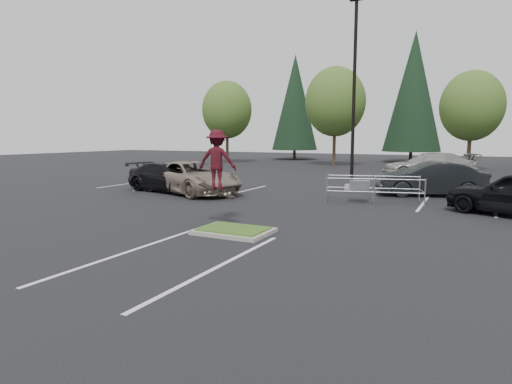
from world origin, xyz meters
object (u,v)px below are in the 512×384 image
at_px(car_l_tan, 192,177).
at_px(car_l_black, 168,177).
at_px(decid_c, 471,108).
at_px(car_r_charc, 430,179).
at_px(decid_b, 335,104).
at_px(cart_corral, 363,186).
at_px(skateboarder, 217,160).
at_px(car_far_silver, 430,166).
at_px(conif_a, 295,103).
at_px(decid_a, 227,112).
at_px(light_pole, 354,105).
at_px(conif_b, 414,92).

bearing_deg(car_l_tan, car_l_black, 110.52).
relative_size(decid_c, car_r_charc, 1.66).
relative_size(decid_b, cart_corral, 2.22).
relative_size(skateboarder, car_l_tan, 0.38).
xyz_separation_m(decid_c, cart_corral, (-3.94, -21.95, -4.52)).
height_order(decid_c, car_far_silver, decid_c).
height_order(conif_a, car_l_black, conif_a).
height_order(decid_a, decid_c, decid_a).
relative_size(car_l_tan, car_r_charc, 1.17).
bearing_deg(car_l_black, car_far_silver, -29.36).
xyz_separation_m(decid_b, car_l_tan, (-0.49, -23.53, -5.22)).
bearing_deg(decid_c, decid_b, 176.66).
distance_m(conif_a, car_r_charc, 34.55).
bearing_deg(decid_a, decid_c, -0.48).
height_order(decid_c, cart_corral, decid_c).
height_order(light_pole, car_far_silver, light_pole).
relative_size(light_pole, cart_corral, 2.33).
bearing_deg(skateboarder, decid_b, -96.56).
relative_size(decid_a, car_r_charc, 1.76).
height_order(decid_a, car_far_silver, decid_a).
xyz_separation_m(decid_c, conif_b, (-5.99, 10.67, 2.59)).
bearing_deg(conif_b, conif_a, -177.95).
bearing_deg(cart_corral, car_l_tan, 171.21).
bearing_deg(skateboarder, decid_c, -119.81).
relative_size(skateboarder, car_r_charc, 0.44).
distance_m(light_pole, cart_corral, 5.83).
height_order(light_pole, conif_a, conif_a).
bearing_deg(decid_a, skateboarder, -59.93).
bearing_deg(cart_corral, conif_a, 101.87).
relative_size(light_pole, car_r_charc, 2.00).
bearing_deg(conif_a, light_pole, -62.62).
distance_m(decid_a, cart_corral, 30.27).
bearing_deg(car_r_charc, car_far_silver, 165.41).
relative_size(conif_a, car_l_tan, 2.20).
relative_size(decid_b, car_l_tan, 1.63).
relative_size(conif_b, cart_corral, 3.34).
bearing_deg(light_pole, skateboarder, -98.79).
relative_size(decid_c, car_far_silver, 1.36).
xyz_separation_m(decid_c, car_far_silver, (-2.24, -9.15, -4.36)).
xyz_separation_m(conif_a, car_far_silver, (17.75, -19.32, -6.20)).
height_order(conif_b, car_l_tan, conif_b).
distance_m(decid_c, conif_b, 12.51).
height_order(decid_a, car_r_charc, decid_a).
bearing_deg(cart_corral, light_pole, 95.94).
relative_size(conif_a, cart_corral, 3.00).
relative_size(car_r_charc, car_far_silver, 0.82).
bearing_deg(skateboarder, conif_a, -87.64).
bearing_deg(car_l_black, decid_c, -20.19).
bearing_deg(car_l_black, car_r_charc, -58.90).
distance_m(car_l_tan, car_r_charc, 11.88).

